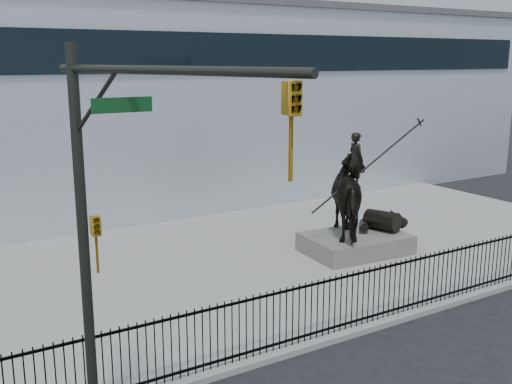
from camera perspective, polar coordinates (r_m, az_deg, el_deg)
ground at (r=14.96m, az=12.83°, el=-14.58°), size 120.00×120.00×0.00m
plaza at (r=20.07m, az=-1.30°, el=-6.86°), size 30.00×12.00×0.15m
building at (r=30.95m, az=-13.71°, el=8.04°), size 44.00×14.00×9.00m
picket_fence at (r=15.41m, az=9.71°, el=-9.92°), size 22.10×0.10×1.50m
statue_plinth at (r=21.18m, az=9.45°, el=-4.85°), size 3.63×2.64×0.65m
equestrian_statue at (r=20.78m, az=9.76°, el=-0.40°), size 4.42×2.91×3.75m
traffic_signal_left at (r=9.56m, az=-13.40°, el=-4.29°), size 1.52×4.84×7.00m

